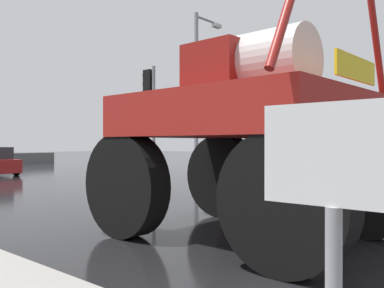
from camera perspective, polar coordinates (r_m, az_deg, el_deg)
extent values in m
cube|color=white|center=(1.82, 18.49, -1.36)|extent=(0.04, 0.60, 0.44)
cube|color=black|center=(1.85, 18.78, -1.34)|extent=(0.01, 0.36, 0.08)
cylinder|color=black|center=(7.65, -9.19, -5.66)|extent=(0.51, 1.91, 1.90)
cylinder|color=black|center=(9.71, 4.37, -4.43)|extent=(0.51, 1.91, 1.90)
cylinder|color=black|center=(5.50, 12.68, -7.92)|extent=(0.51, 1.91, 1.90)
cylinder|color=black|center=(8.13, 22.90, -5.32)|extent=(0.51, 1.91, 1.90)
cube|color=maroon|center=(7.56, 7.36, 3.82)|extent=(3.51, 4.05, 0.75)
cube|color=maroon|center=(7.90, 4.90, 9.91)|extent=(1.43, 1.20, 0.96)
cylinder|color=silver|center=(7.37, 11.07, 11.20)|extent=(1.14, 1.40, 1.11)
cylinder|color=maroon|center=(8.34, 24.11, 13.42)|extent=(0.96, 0.15, 2.16)
cube|color=yellow|center=(6.69, 21.83, 9.69)|extent=(1.48, 0.08, 0.36)
cylinder|color=black|center=(23.74, -23.19, -3.34)|extent=(0.19, 0.60, 0.60)
cylinder|color=gray|center=(13.02, -5.35, 1.69)|extent=(0.11, 0.11, 4.16)
cube|color=black|center=(13.31, -6.00, 8.40)|extent=(0.24, 0.32, 0.84)
sphere|color=#390503|center=(13.49, -6.56, 9.44)|extent=(0.17, 0.17, 0.17)
sphere|color=#3C2403|center=(13.45, -6.56, 8.31)|extent=(0.17, 0.17, 0.17)
sphere|color=green|center=(13.41, -6.56, 7.17)|extent=(0.17, 0.17, 0.17)
cylinder|color=gray|center=(17.46, 0.59, 6.36)|extent=(0.18, 0.18, 7.25)
cylinder|color=gray|center=(18.69, 2.03, 16.82)|extent=(1.39, 0.10, 0.10)
cube|color=silver|center=(19.18, 3.39, 16.07)|extent=(0.50, 0.24, 0.16)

